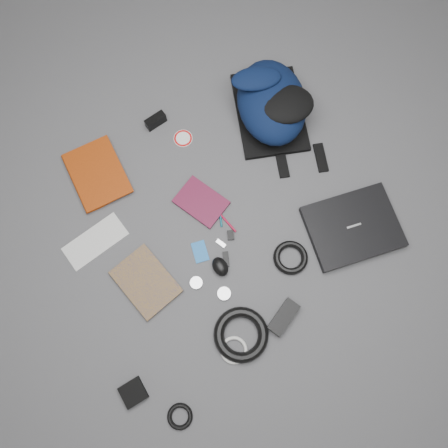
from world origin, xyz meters
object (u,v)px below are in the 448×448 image
backpack (272,102)px  textbook_red (74,185)px  laptop (353,227)px  power_brick (284,317)px  comic_book (128,297)px  pouch (133,393)px  compact_camera (156,121)px  dvd_case (201,202)px  mouse (220,267)px

backpack → textbook_red: size_ratio=1.57×
laptop → power_brick: bearing=-146.9°
comic_book → pouch: (-0.13, -0.31, 0.00)m
pouch → power_brick: bearing=-4.0°
compact_camera → pouch: size_ratio=1.08×
dvd_case → laptop: bearing=-63.5°
mouse → pouch: bearing=-153.6°
comic_book → power_brick: power_brick is taller
laptop → mouse: (-0.52, 0.12, 0.00)m
textbook_red → backpack: bearing=-4.6°
compact_camera → pouch: (-0.55, -0.89, -0.01)m
laptop → pouch: laptop is taller
laptop → comic_book: 0.89m
pouch → compact_camera: bearing=58.2°
compact_camera → pouch: compact_camera is taller
compact_camera → comic_book: bearing=-132.1°
dvd_case → compact_camera: size_ratio=2.15×
dvd_case → power_brick: 0.54m
backpack → comic_book: size_ratio=1.80×
textbook_red → comic_book: bearing=-88.6°
laptop → dvd_case: bearing=152.3°
compact_camera → mouse: (-0.07, -0.65, -0.00)m
dvd_case → power_brick: (0.04, -0.54, 0.01)m
mouse → laptop: bearing=-12.4°
textbook_red → power_brick: size_ratio=2.02×
comic_book → textbook_red: bearing=77.5°
compact_camera → dvd_case: bearing=-97.1°
dvd_case → power_brick: size_ratio=1.41×
comic_book → backpack: bearing=13.4°
laptop → textbook_red: bearing=153.4°
comic_book → dvd_case: 0.45m
textbook_red → compact_camera: compact_camera is taller
laptop → power_brick: 0.44m
backpack → pouch: size_ratio=5.21×
pouch → mouse: bearing=25.8°
backpack → dvd_case: backpack is taller
backpack → pouch: (-0.98, -0.69, -0.08)m
dvd_case → compact_camera: compact_camera is taller
textbook_red → dvd_case: textbook_red is taller
compact_camera → mouse: 0.66m
compact_camera → pouch: 1.04m
textbook_red → comic_book: 0.50m
laptop → compact_camera: 0.89m
laptop → dvd_case: 0.59m
dvd_case → mouse: (-0.06, -0.26, 0.01)m
textbook_red → power_brick: (0.45, -0.84, 0.00)m
laptop → mouse: 0.53m
textbook_red → power_brick: 0.96m
comic_book → power_brick: size_ratio=1.76×
mouse → backpack: bearing=43.3°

